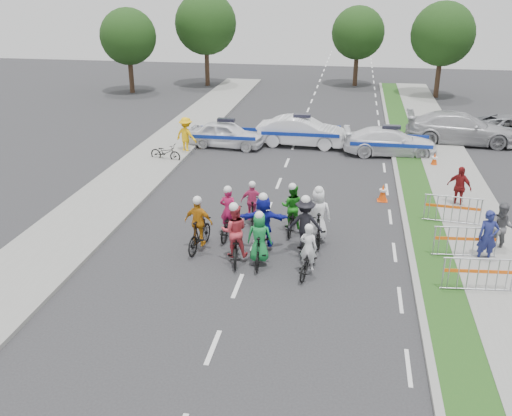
% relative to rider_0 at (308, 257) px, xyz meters
% --- Properties ---
extents(ground, '(90.00, 90.00, 0.00)m').
position_rel_rider_0_xyz_m(ground, '(-1.93, -1.07, -0.56)').
color(ground, '#28282B').
rests_on(ground, ground).
extents(curb_right, '(0.20, 60.00, 0.12)m').
position_rel_rider_0_xyz_m(curb_right, '(3.17, 3.93, -0.50)').
color(curb_right, gray).
rests_on(curb_right, ground).
extents(grass_strip, '(1.20, 60.00, 0.11)m').
position_rel_rider_0_xyz_m(grass_strip, '(3.87, 3.93, -0.51)').
color(grass_strip, '#1C4E19').
rests_on(grass_strip, ground).
extents(sidewalk_right, '(2.40, 60.00, 0.13)m').
position_rel_rider_0_xyz_m(sidewalk_right, '(5.67, 3.93, -0.50)').
color(sidewalk_right, gray).
rests_on(sidewalk_right, ground).
extents(sidewalk_left, '(3.00, 60.00, 0.13)m').
position_rel_rider_0_xyz_m(sidewalk_left, '(-8.43, 3.93, -0.50)').
color(sidewalk_left, gray).
rests_on(sidewalk_left, ground).
extents(rider_0, '(0.88, 1.73, 1.68)m').
position_rel_rider_0_xyz_m(rider_0, '(0.00, 0.00, 0.00)').
color(rider_0, black).
rests_on(rider_0, ground).
extents(rider_1, '(0.78, 1.75, 1.83)m').
position_rel_rider_0_xyz_m(rider_1, '(-1.53, 0.36, 0.15)').
color(rider_1, black).
rests_on(rider_1, ground).
extents(rider_2, '(1.03, 2.04, 1.99)m').
position_rel_rider_0_xyz_m(rider_2, '(-2.34, 0.53, 0.17)').
color(rider_2, black).
rests_on(rider_2, ground).
extents(rider_3, '(1.01, 1.87, 1.91)m').
position_rel_rider_0_xyz_m(rider_3, '(-3.63, 1.06, 0.17)').
color(rider_3, black).
rests_on(rider_3, ground).
extents(rider_4, '(1.16, 2.02, 2.02)m').
position_rel_rider_0_xyz_m(rider_4, '(-0.23, 1.41, 0.22)').
color(rider_4, black).
rests_on(rider_4, ground).
extents(rider_5, '(1.65, 1.96, 2.02)m').
position_rel_rider_0_xyz_m(rider_5, '(-1.58, 1.42, 0.28)').
color(rider_5, black).
rests_on(rider_5, ground).
extents(rider_6, '(0.79, 1.89, 1.88)m').
position_rel_rider_0_xyz_m(rider_6, '(-2.90, 2.25, 0.06)').
color(rider_6, black).
rests_on(rider_6, ground).
extents(rider_7, '(0.92, 1.98, 2.03)m').
position_rel_rider_0_xyz_m(rider_7, '(0.12, 2.32, 0.22)').
color(rider_7, black).
rests_on(rider_7, ground).
extents(rider_8, '(0.79, 1.82, 1.84)m').
position_rel_rider_0_xyz_m(rider_8, '(-0.82, 3.00, 0.12)').
color(rider_8, black).
rests_on(rider_8, ground).
extents(rider_9, '(0.88, 1.64, 1.67)m').
position_rel_rider_0_xyz_m(rider_9, '(-2.28, 3.43, 0.09)').
color(rider_9, black).
rests_on(rider_9, ground).
extents(police_car_0, '(4.14, 2.03, 1.36)m').
position_rel_rider_0_xyz_m(police_car_0, '(-5.41, 13.20, 0.12)').
color(police_car_0, white).
rests_on(police_car_0, ground).
extents(police_car_1, '(4.73, 1.90, 1.53)m').
position_rel_rider_0_xyz_m(police_car_1, '(-1.55, 14.09, 0.20)').
color(police_car_1, white).
rests_on(police_car_1, ground).
extents(police_car_2, '(4.75, 2.22, 1.34)m').
position_rel_rider_0_xyz_m(police_car_2, '(2.99, 13.21, 0.11)').
color(police_car_2, white).
rests_on(police_car_2, ground).
extents(civilian_sedan, '(5.77, 2.53, 1.65)m').
position_rel_rider_0_xyz_m(civilian_sedan, '(6.77, 16.01, 0.27)').
color(civilian_sedan, '#AFAFB4').
rests_on(civilian_sedan, ground).
extents(spectator_0, '(0.66, 0.46, 1.71)m').
position_rel_rider_0_xyz_m(spectator_0, '(5.41, 1.75, 0.30)').
color(spectator_0, navy).
rests_on(spectator_0, ground).
extents(spectator_1, '(0.91, 0.76, 1.71)m').
position_rel_rider_0_xyz_m(spectator_1, '(5.98, 2.48, 0.29)').
color(spectator_1, '#59595E').
rests_on(spectator_1, ground).
extents(spectator_2, '(1.04, 0.87, 1.66)m').
position_rel_rider_0_xyz_m(spectator_2, '(5.25, 6.35, 0.27)').
color(spectator_2, maroon).
rests_on(spectator_2, ground).
extents(marshal_hiviz, '(1.35, 1.06, 1.83)m').
position_rel_rider_0_xyz_m(marshal_hiviz, '(-7.17, 11.78, 0.35)').
color(marshal_hiviz, yellow).
rests_on(marshal_hiviz, ground).
extents(barrier_0, '(2.04, 0.69, 1.12)m').
position_rel_rider_0_xyz_m(barrier_0, '(4.77, -0.36, -0.00)').
color(barrier_0, '#A5A8AD').
rests_on(barrier_0, ground).
extents(barrier_1, '(2.04, 0.68, 1.12)m').
position_rel_rider_0_xyz_m(barrier_1, '(4.77, 1.79, -0.00)').
color(barrier_1, '#A5A8AD').
rests_on(barrier_1, ground).
extents(barrier_2, '(2.04, 0.71, 1.12)m').
position_rel_rider_0_xyz_m(barrier_2, '(4.77, 4.49, -0.00)').
color(barrier_2, '#A5A8AD').
rests_on(barrier_2, ground).
extents(cone_0, '(0.40, 0.40, 0.70)m').
position_rel_rider_0_xyz_m(cone_0, '(2.43, 6.57, -0.22)').
color(cone_0, '#F24C0C').
rests_on(cone_0, ground).
extents(cone_1, '(0.40, 0.40, 0.70)m').
position_rel_rider_0_xyz_m(cone_1, '(4.97, 11.46, -0.22)').
color(cone_1, '#F24C0C').
rests_on(cone_1, ground).
extents(parked_bike, '(1.71, 0.91, 0.86)m').
position_rel_rider_0_xyz_m(parked_bike, '(-7.79, 10.25, -0.13)').
color(parked_bike, black).
rests_on(parked_bike, ground).
extents(tree_0, '(4.20, 4.20, 6.30)m').
position_rel_rider_0_xyz_m(tree_0, '(-15.93, 26.93, 3.63)').
color(tree_0, '#382619').
rests_on(tree_0, ground).
extents(tree_1, '(4.55, 4.55, 6.82)m').
position_rel_rider_0_xyz_m(tree_1, '(7.07, 28.93, 3.98)').
color(tree_1, '#382619').
rests_on(tree_1, ground).
extents(tree_3, '(4.90, 4.90, 7.35)m').
position_rel_rider_0_xyz_m(tree_3, '(-10.93, 30.93, 4.33)').
color(tree_3, '#382619').
rests_on(tree_3, ground).
extents(tree_4, '(4.20, 4.20, 6.30)m').
position_rel_rider_0_xyz_m(tree_4, '(1.07, 32.93, 3.63)').
color(tree_4, '#382619').
rests_on(tree_4, ground).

